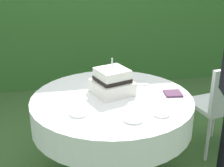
% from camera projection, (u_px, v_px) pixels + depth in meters
% --- Properties ---
extents(cake_table, '(1.26, 1.26, 0.74)m').
position_uv_depth(cake_table, '(112.00, 112.00, 2.49)').
color(cake_table, '#4C4C51').
rests_on(cake_table, ground_plane).
extents(wedding_cake, '(0.36, 0.37, 0.29)m').
position_uv_depth(wedding_cake, '(112.00, 82.00, 2.49)').
color(wedding_cake, white).
rests_on(wedding_cake, cake_table).
extents(serving_plate_near, '(0.14, 0.14, 0.01)m').
position_uv_depth(serving_plate_near, '(134.00, 119.00, 2.10)').
color(serving_plate_near, white).
rests_on(serving_plate_near, cake_table).
extents(serving_plate_far, '(0.14, 0.14, 0.01)m').
position_uv_depth(serving_plate_far, '(79.00, 113.00, 2.18)').
color(serving_plate_far, white).
rests_on(serving_plate_far, cake_table).
extents(serving_plate_left, '(0.14, 0.14, 0.01)m').
position_uv_depth(serving_plate_left, '(141.00, 83.00, 2.72)').
color(serving_plate_left, white).
rests_on(serving_plate_left, cake_table).
extents(serving_plate_right, '(0.11, 0.11, 0.01)m').
position_uv_depth(serving_plate_right, '(161.00, 114.00, 2.17)').
color(serving_plate_right, white).
rests_on(serving_plate_right, cake_table).
extents(napkin_stack, '(0.15, 0.15, 0.01)m').
position_uv_depth(napkin_stack, '(173.00, 93.00, 2.50)').
color(napkin_stack, '#603856').
rests_on(napkin_stack, cake_table).
extents(garden_chair, '(0.47, 0.47, 0.89)m').
position_uv_depth(garden_chair, '(221.00, 101.00, 2.86)').
color(garden_chair, white).
rests_on(garden_chair, ground_plane).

